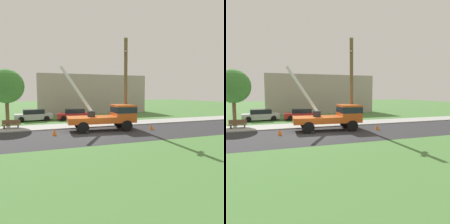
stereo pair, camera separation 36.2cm
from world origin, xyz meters
The scene contains 12 objects.
ground_plane centered at (0.00, 12.00, 0.00)m, with size 120.00×120.00×0.00m, color #477538.
road_asphalt centered at (0.00, 0.00, 0.00)m, with size 80.00×7.05×0.01m, color #2B2B2D.
sidewalk_strip centered at (0.00, 5.10, 0.05)m, with size 80.00×3.16×0.10m, color #9E9E99.
utility_truck centered at (2.27, 1.88, 1.41)m, with size 6.74×3.21×5.98m.
leaning_utility_pole centered at (3.98, 2.18, 4.29)m, with size 1.87×3.87×8.40m.
traffic_cone_ahead centered at (5.96, 0.58, 0.28)m, with size 0.36×0.36×0.56m, color orange.
traffic_cone_behind centered at (-2.91, 0.92, 0.28)m, with size 0.36×0.36×0.56m, color orange.
parked_sedan_silver centered at (-4.58, 11.06, 0.71)m, with size 4.55×2.29×1.42m.
parked_sedan_red centered at (0.41, 10.41, 0.71)m, with size 4.53×2.25×1.42m.
park_bench centered at (-6.54, 5.17, 0.46)m, with size 1.60×0.45×0.90m.
roadside_tree_near centered at (-7.12, 7.72, 4.15)m, with size 3.56×3.56×5.95m.
lowrise_building_backdrop centered at (4.92, 19.57, 3.20)m, with size 18.00×6.00×6.40m, color #A5998C.
Camera 1 is at (-4.25, -16.77, 3.54)m, focal length 33.91 mm.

